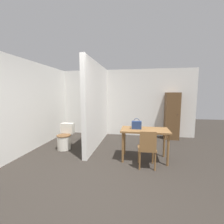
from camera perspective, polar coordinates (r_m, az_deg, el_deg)
The scene contains 9 objects.
ground_plane at distance 2.72m, azimuth -7.30°, elevation -28.91°, with size 16.00×16.00×0.00m, color #2D2823.
wall_back at distance 5.83m, azimuth 3.05°, elevation 3.55°, with size 5.49×0.12×2.50m.
wall_left at distance 4.92m, azimuth -27.51°, elevation 2.16°, with size 0.12×4.62×2.50m.
partition_wall at distance 4.66m, azimuth -5.61°, elevation 2.68°, with size 0.12×2.47×2.50m.
dining_table at distance 3.70m, azimuth 12.34°, elevation -7.90°, with size 1.12×0.61×0.75m.
wooden_chair at distance 3.36m, azimuth 13.25°, elevation -13.09°, with size 0.39×0.39×0.83m.
toilet at distance 4.65m, azimuth -17.46°, elevation -9.49°, with size 0.40×0.55×0.71m.
handbag at distance 3.66m, azimuth 9.33°, elevation -4.85°, with size 0.23×0.12×0.26m.
wooden_cabinet at distance 5.68m, azimuth 21.83°, elevation -1.39°, with size 0.47×0.44×1.64m.
Camera 1 is at (0.66, -2.11, 1.59)m, focal length 24.00 mm.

